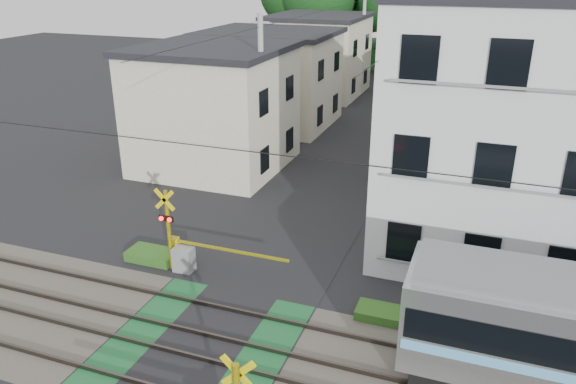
% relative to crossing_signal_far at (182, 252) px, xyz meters
% --- Properties ---
extents(ground, '(120.00, 120.00, 0.00)m').
position_rel_crossing_signal_far_xyz_m(ground, '(2.59, -3.65, -0.71)').
color(ground, black).
extents(track_bed, '(120.00, 120.00, 0.14)m').
position_rel_crossing_signal_far_xyz_m(track_bed, '(2.59, -3.65, -0.67)').
color(track_bed, '#47423A').
rests_on(track_bed, ground).
extents(crossing_signal_far, '(4.74, 0.65, 3.09)m').
position_rel_crossing_signal_far_xyz_m(crossing_signal_far, '(0.00, 0.00, 0.00)').
color(crossing_signal_far, yellow).
rests_on(crossing_signal_far, ground).
extents(apartment_block, '(10.20, 8.36, 9.30)m').
position_rel_crossing_signal_far_xyz_m(apartment_block, '(11.09, 5.84, 3.94)').
color(apartment_block, silver).
rests_on(apartment_block, ground).
extents(houses_row, '(22.07, 31.35, 6.80)m').
position_rel_crossing_signal_far_xyz_m(houses_row, '(2.84, 22.27, 2.53)').
color(houses_row, beige).
rests_on(houses_row, ground).
extents(tree_hill, '(40.00, 13.94, 11.74)m').
position_rel_crossing_signal_far_xyz_m(tree_hill, '(1.17, 43.74, 5.21)').
color(tree_hill, '#174718').
rests_on(tree_hill, ground).
extents(catenary, '(60.00, 5.04, 7.00)m').
position_rel_crossing_signal_far_xyz_m(catenary, '(8.59, -3.62, 2.98)').
color(catenary, '#2D2D33').
rests_on(catenary, ground).
extents(utility_poles, '(7.90, 42.00, 8.00)m').
position_rel_crossing_signal_far_xyz_m(utility_poles, '(1.53, 19.35, 3.37)').
color(utility_poles, '#A5A5A0').
rests_on(utility_poles, ground).
extents(pedestrian, '(0.71, 0.59, 1.67)m').
position_rel_crossing_signal_far_xyz_m(pedestrian, '(3.83, 26.02, 0.12)').
color(pedestrian, '#282C33').
rests_on(pedestrian, ground).
extents(weed_patches, '(10.25, 8.80, 0.40)m').
position_rel_crossing_signal_far_xyz_m(weed_patches, '(4.34, -3.74, -0.53)').
color(weed_patches, '#2D5E1E').
rests_on(weed_patches, ground).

